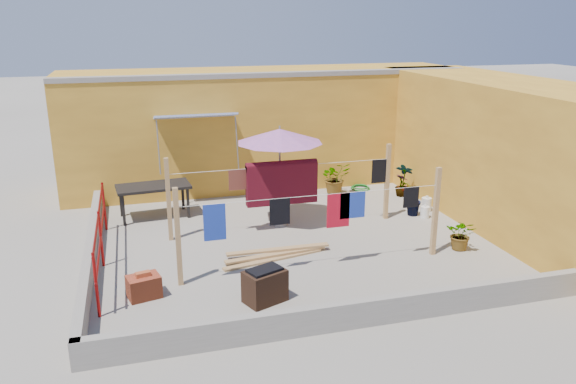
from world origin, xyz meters
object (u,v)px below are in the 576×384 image
(outdoor_table, at_px, (153,188))
(green_hose, at_px, (360,188))
(brazier, at_px, (265,285))
(white_basin, at_px, (399,304))
(water_jug_a, at_px, (426,204))
(brick_stack, at_px, (144,286))
(water_jug_b, at_px, (425,212))
(patio_umbrella, at_px, (280,136))
(plant_back_a, at_px, (335,178))

(outdoor_table, distance_m, green_hose, 5.72)
(brazier, relative_size, white_basin, 1.78)
(outdoor_table, xyz_separation_m, white_basin, (3.64, -5.54, -0.67))
(outdoor_table, height_order, green_hose, outdoor_table)
(white_basin, distance_m, water_jug_a, 5.04)
(brick_stack, relative_size, brazier, 0.78)
(white_basin, bearing_deg, water_jug_b, 56.01)
(white_basin, relative_size, water_jug_b, 1.37)
(brazier, distance_m, water_jug_a, 5.98)
(patio_umbrella, height_order, brick_stack, patio_umbrella)
(outdoor_table, height_order, water_jug_a, outdoor_table)
(patio_umbrella, relative_size, outdoor_table, 1.31)
(brazier, distance_m, plant_back_a, 6.34)
(white_basin, bearing_deg, water_jug_a, 56.14)
(plant_back_a, bearing_deg, outdoor_table, -172.23)
(brazier, height_order, water_jug_b, brazier)
(patio_umbrella, xyz_separation_m, water_jug_a, (3.71, -0.03, -1.89))
(white_basin, bearing_deg, brick_stack, 160.23)
(brick_stack, xyz_separation_m, plant_back_a, (5.19, 4.74, 0.23))
(outdoor_table, bearing_deg, green_hose, 8.39)
(brazier, bearing_deg, water_jug_a, 35.06)
(brick_stack, height_order, brazier, brazier)
(water_jug_b, xyz_separation_m, plant_back_a, (-1.37, 2.44, 0.29))
(outdoor_table, height_order, brick_stack, outdoor_table)
(brazier, relative_size, plant_back_a, 0.91)
(patio_umbrella, height_order, water_jug_b, patio_umbrella)
(water_jug_b, bearing_deg, green_hose, 101.85)
(patio_umbrella, bearing_deg, water_jug_b, -7.85)
(patio_umbrella, distance_m, outdoor_table, 3.32)
(outdoor_table, relative_size, plant_back_a, 2.03)
(patio_umbrella, distance_m, green_hose, 4.12)
(brazier, height_order, green_hose, brazier)
(water_jug_b, distance_m, plant_back_a, 2.82)
(patio_umbrella, xyz_separation_m, water_jug_b, (3.43, -0.47, -1.92))
(brick_stack, distance_m, green_hose, 7.76)
(outdoor_table, height_order, white_basin, outdoor_table)
(outdoor_table, height_order, brazier, outdoor_table)
(water_jug_b, bearing_deg, white_basin, -123.99)
(brazier, distance_m, water_jug_b, 5.50)
(outdoor_table, distance_m, water_jug_a, 6.61)
(brick_stack, xyz_separation_m, water_jug_a, (6.84, 2.74, -0.03))
(white_basin, height_order, plant_back_a, plant_back_a)
(outdoor_table, relative_size, brazier, 2.24)
(brazier, bearing_deg, water_jug_b, 32.99)
(brazier, bearing_deg, patio_umbrella, 71.17)
(water_jug_a, bearing_deg, water_jug_b, -122.68)
(water_jug_a, bearing_deg, green_hose, 110.93)
(water_jug_a, bearing_deg, patio_umbrella, 179.51)
(brick_stack, xyz_separation_m, water_jug_b, (6.55, 2.30, -0.06))
(patio_umbrella, relative_size, water_jug_b, 7.13)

